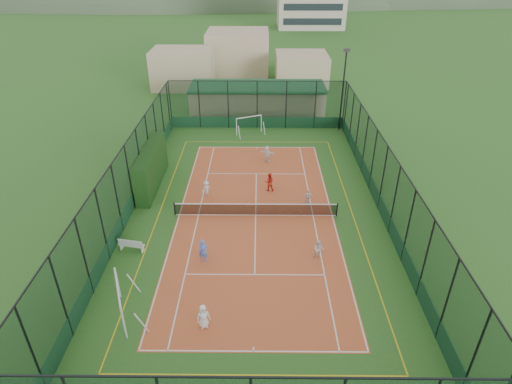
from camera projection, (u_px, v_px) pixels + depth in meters
ground at (256, 215)px, 30.69m from camera, size 300.00×300.00×0.00m
court_slab at (256, 215)px, 30.69m from camera, size 11.17×23.97×0.01m
tennis_net at (256, 209)px, 30.43m from camera, size 11.67×0.12×1.06m
perimeter_fence at (256, 185)px, 29.44m from camera, size 18.12×34.12×5.00m
floodlight_ne at (343, 91)px, 42.93m from camera, size 0.60×0.26×8.25m
clubhouse at (257, 99)px, 48.94m from camera, size 15.20×7.20×3.15m
hedge_left at (151, 168)px, 33.78m from camera, size 1.07×7.16×3.13m
white_bench at (132, 244)px, 26.93m from camera, size 1.71×0.78×0.93m
futsal_goal_near at (121, 302)px, 21.84m from camera, size 3.27×2.01×2.04m
futsal_goal_far at (249, 125)px, 43.48m from camera, size 2.91×1.89×1.82m
child_near_left at (203, 316)px, 21.38m from camera, size 0.81×0.67×1.41m
child_near_mid at (203, 251)px, 25.86m from camera, size 0.58×0.39×1.55m
child_near_right at (319, 249)px, 26.20m from camera, size 0.67×0.55×1.28m
child_far_left at (206, 188)px, 32.85m from camera, size 0.88×0.87×1.22m
child_far_right at (308, 197)px, 31.78m from camera, size 0.68×0.29×1.16m
child_far_back at (267, 154)px, 37.99m from camera, size 1.41×0.83×1.45m
coach at (269, 182)px, 33.42m from camera, size 0.76×0.61×1.50m
tennis_balls at (239, 203)px, 32.03m from camera, size 2.06×0.64×0.07m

